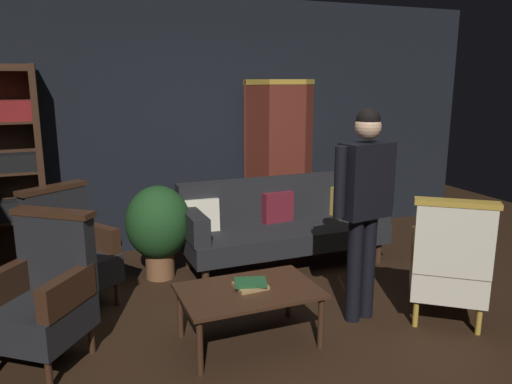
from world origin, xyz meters
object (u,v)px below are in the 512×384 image
(coffee_table, at_px, (249,295))
(velvet_couch, at_px, (281,221))
(book_green_cloth, at_px, (250,282))
(potted_plant, at_px, (158,225))
(armchair_gilt_accent, at_px, (449,263))
(armchair_wing_right, at_px, (44,295))
(standing_figure, at_px, (364,196))
(folding_screen, at_px, (300,154))
(book_tan_leather, at_px, (250,286))
(armchair_wing_left, at_px, (69,252))

(coffee_table, bearing_deg, velvet_couch, 57.19)
(book_green_cloth, bearing_deg, potted_plant, 104.55)
(armchair_gilt_accent, bearing_deg, armchair_wing_right, 169.09)
(armchair_gilt_accent, bearing_deg, potted_plant, 137.72)
(velvet_couch, bearing_deg, standing_figure, -87.78)
(velvet_couch, bearing_deg, coffee_table, -122.81)
(armchair_gilt_accent, relative_size, potted_plant, 1.14)
(armchair_wing_right, xyz_separation_m, book_green_cloth, (1.40, -0.27, -0.03))
(coffee_table, bearing_deg, standing_figure, 1.29)
(armchair_wing_right, height_order, standing_figure, standing_figure)
(folding_screen, height_order, book_green_cloth, folding_screen)
(folding_screen, distance_m, potted_plant, 2.20)
(velvet_couch, height_order, book_tan_leather, velvet_couch)
(armchair_wing_left, distance_m, potted_plant, 0.90)
(armchair_wing_left, height_order, book_tan_leather, armchair_wing_left)
(armchair_wing_left, bearing_deg, potted_plant, 23.95)
(book_green_cloth, bearing_deg, standing_figure, -0.18)
(coffee_table, height_order, potted_plant, potted_plant)
(standing_figure, distance_m, book_tan_leather, 1.12)
(armchair_wing_right, distance_m, standing_figure, 2.42)
(armchair_wing_right, distance_m, book_green_cloth, 1.42)
(armchair_wing_left, distance_m, armchair_wing_right, 0.85)
(armchair_wing_right, bearing_deg, book_tan_leather, -10.79)
(velvet_couch, distance_m, standing_figure, 1.51)
(armchair_wing_left, bearing_deg, book_tan_leather, -42.39)
(book_tan_leather, bearing_deg, velvet_couch, 57.36)
(velvet_couch, height_order, standing_figure, standing_figure)
(armchair_wing_right, bearing_deg, folding_screen, 34.84)
(folding_screen, height_order, armchair_wing_right, folding_screen)
(armchair_gilt_accent, height_order, book_green_cloth, armchair_gilt_accent)
(folding_screen, height_order, armchair_gilt_accent, folding_screen)
(potted_plant, bearing_deg, book_tan_leather, -75.45)
(folding_screen, distance_m, book_tan_leather, 2.88)
(book_tan_leather, bearing_deg, standing_figure, -0.18)
(velvet_couch, xyz_separation_m, armchair_wing_left, (-2.10, -0.30, 0.04))
(folding_screen, height_order, book_tan_leather, folding_screen)
(velvet_couch, bearing_deg, folding_screen, 53.77)
(velvet_couch, xyz_separation_m, armchair_wing_right, (-2.29, -1.13, 0.04))
(velvet_couch, relative_size, armchair_wing_left, 2.04)
(coffee_table, xyz_separation_m, standing_figure, (0.97, 0.02, 0.65))
(coffee_table, distance_m, armchair_gilt_accent, 1.62)
(folding_screen, distance_m, standing_figure, 2.43)
(coffee_table, bearing_deg, book_green_cloth, 48.79)
(armchair_wing_left, distance_m, book_tan_leather, 1.63)
(coffee_table, relative_size, standing_figure, 0.59)
(book_green_cloth, bearing_deg, coffee_table, -131.21)
(velvet_couch, bearing_deg, armchair_gilt_accent, -68.51)
(folding_screen, relative_size, armchair_wing_right, 1.83)
(book_green_cloth, bearing_deg, armchair_gilt_accent, -11.01)
(potted_plant, height_order, book_green_cloth, potted_plant)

